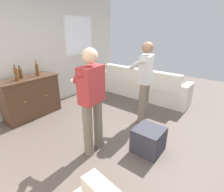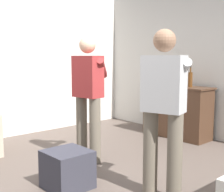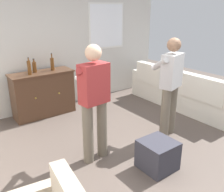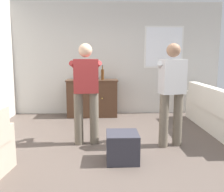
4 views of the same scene
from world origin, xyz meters
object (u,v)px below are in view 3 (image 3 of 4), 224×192
at_px(bottle_liquor_amber, 29,67).
at_px(bottle_spirits_clear, 34,67).
at_px(sideboard_cabinet, 43,94).
at_px(person_standing_right, 170,84).
at_px(bottle_wine_green, 52,64).
at_px(ottoman, 158,155).
at_px(couch, 179,93).
at_px(person_standing_left, 94,99).

height_order(bottle_liquor_amber, bottle_spirits_clear, bottle_liquor_amber).
xyz_separation_m(sideboard_cabinet, person_standing_right, (1.38, -2.10, 0.48)).
distance_m(bottle_wine_green, bottle_liquor_amber, 0.50).
xyz_separation_m(sideboard_cabinet, bottle_spirits_clear, (-0.10, 0.06, 0.56)).
distance_m(sideboard_cabinet, bottle_liquor_amber, 0.64).
distance_m(bottle_liquor_amber, person_standing_right, 2.62).
xyz_separation_m(sideboard_cabinet, bottle_wine_green, (0.25, 0.01, 0.58)).
bearing_deg(ottoman, couch, 32.50).
bearing_deg(bottle_wine_green, sideboard_cabinet, -176.90).
relative_size(bottle_spirits_clear, person_standing_left, 0.16).
height_order(sideboard_cabinet, bottle_wine_green, bottle_wine_green).
xyz_separation_m(bottle_liquor_amber, person_standing_left, (0.23, -1.91, -0.11)).
bearing_deg(bottle_liquor_amber, bottle_wine_green, 7.51).
bearing_deg(ottoman, bottle_spirits_clear, 103.23).
xyz_separation_m(bottle_spirits_clear, person_standing_left, (0.09, -2.01, -0.08)).
bearing_deg(bottle_liquor_amber, ottoman, -73.48).
height_order(bottle_liquor_amber, person_standing_left, person_standing_left).
relative_size(bottle_spirits_clear, person_standing_right, 0.16).
bearing_deg(bottle_spirits_clear, person_standing_right, -55.57).
bearing_deg(bottle_spirits_clear, person_standing_left, -87.43).
bearing_deg(bottle_liquor_amber, sideboard_cabinet, 12.02).
distance_m(couch, bottle_wine_green, 2.78).
distance_m(couch, person_standing_right, 1.47).
bearing_deg(bottle_spirits_clear, bottle_wine_green, -6.83).
bearing_deg(bottle_liquor_amber, person_standing_left, -83.21).
height_order(couch, bottle_spirits_clear, bottle_spirits_clear).
xyz_separation_m(couch, bottle_wine_green, (-2.28, 1.43, 0.70)).
bearing_deg(person_standing_left, sideboard_cabinet, 89.59).
height_order(bottle_wine_green, bottle_spirits_clear, bottle_wine_green).
xyz_separation_m(bottle_liquor_amber, bottle_spirits_clear, (0.14, 0.11, -0.03)).
relative_size(bottle_wine_green, bottle_liquor_amber, 1.05).
bearing_deg(ottoman, bottle_wine_green, 96.10).
distance_m(bottle_wine_green, person_standing_right, 2.40).
relative_size(person_standing_left, person_standing_right, 1.00).
xyz_separation_m(ottoman, person_standing_right, (0.84, 0.58, 0.73)).
xyz_separation_m(sideboard_cabinet, bottle_liquor_amber, (-0.24, -0.05, 0.59)).
bearing_deg(person_standing_left, bottle_liquor_amber, 96.79).
height_order(bottle_wine_green, person_standing_left, person_standing_left).
height_order(person_standing_left, person_standing_right, same).
bearing_deg(sideboard_cabinet, ottoman, -78.62).
bearing_deg(person_standing_right, person_standing_left, 174.02).
bearing_deg(sideboard_cabinet, person_standing_right, -56.80).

